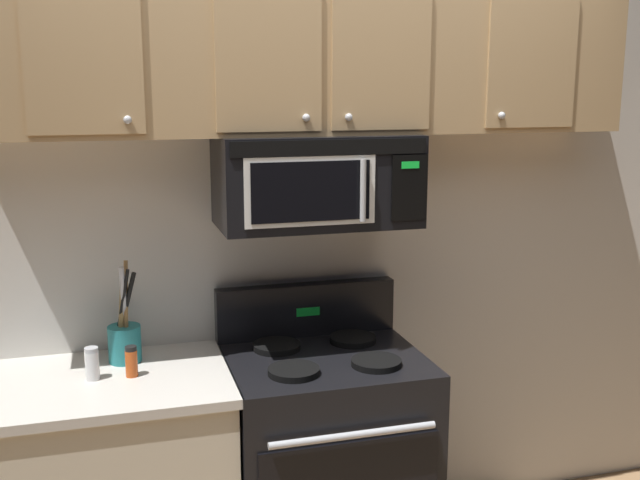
{
  "coord_description": "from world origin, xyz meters",
  "views": [
    {
      "loc": [
        -0.79,
        -2.25,
        1.93
      ],
      "look_at": [
        0.0,
        0.49,
        1.35
      ],
      "focal_mm": 42.46,
      "sensor_mm": 36.0,
      "label": 1
    }
  ],
  "objects_px": {
    "stove_range": "(325,459)",
    "over_range_microwave": "(316,180)",
    "utensil_crock_teal": "(125,337)",
    "spice_jar": "(131,362)",
    "salt_shaker": "(92,364)"
  },
  "relations": [
    {
      "from": "stove_range",
      "to": "over_range_microwave",
      "type": "distance_m",
      "value": 1.11
    },
    {
      "from": "utensil_crock_teal",
      "to": "spice_jar",
      "type": "relative_size",
      "value": 3.41
    },
    {
      "from": "stove_range",
      "to": "spice_jar",
      "type": "distance_m",
      "value": 0.88
    },
    {
      "from": "stove_range",
      "to": "utensil_crock_teal",
      "type": "bearing_deg",
      "value": 167.56
    },
    {
      "from": "utensil_crock_teal",
      "to": "salt_shaker",
      "type": "xyz_separation_m",
      "value": [
        -0.12,
        -0.16,
        -0.04
      ]
    },
    {
      "from": "stove_range",
      "to": "spice_jar",
      "type": "relative_size",
      "value": 9.85
    },
    {
      "from": "over_range_microwave",
      "to": "salt_shaker",
      "type": "xyz_separation_m",
      "value": [
        -0.86,
        -0.11,
        -0.62
      ]
    },
    {
      "from": "salt_shaker",
      "to": "utensil_crock_teal",
      "type": "bearing_deg",
      "value": 52.86
    },
    {
      "from": "stove_range",
      "to": "spice_jar",
      "type": "height_order",
      "value": "stove_range"
    },
    {
      "from": "stove_range",
      "to": "over_range_microwave",
      "type": "bearing_deg",
      "value": 90.14
    },
    {
      "from": "utensil_crock_teal",
      "to": "spice_jar",
      "type": "height_order",
      "value": "utensil_crock_teal"
    },
    {
      "from": "stove_range",
      "to": "salt_shaker",
      "type": "height_order",
      "value": "stove_range"
    },
    {
      "from": "utensil_crock_teal",
      "to": "over_range_microwave",
      "type": "bearing_deg",
      "value": -3.67
    },
    {
      "from": "salt_shaker",
      "to": "spice_jar",
      "type": "xyz_separation_m",
      "value": [
        0.14,
        -0.01,
        -0.0
      ]
    },
    {
      "from": "over_range_microwave",
      "to": "spice_jar",
      "type": "xyz_separation_m",
      "value": [
        -0.73,
        -0.12,
        -0.62
      ]
    }
  ]
}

